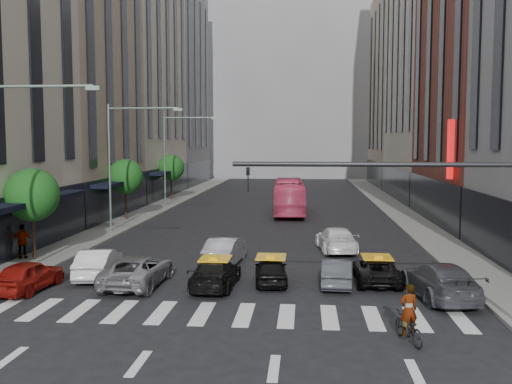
% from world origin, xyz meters
% --- Properties ---
extents(ground, '(160.00, 160.00, 0.00)m').
position_xyz_m(ground, '(0.00, 0.00, 0.00)').
color(ground, black).
rests_on(ground, ground).
extents(sidewalk_left, '(3.00, 96.00, 0.15)m').
position_xyz_m(sidewalk_left, '(-11.50, 30.00, 0.07)').
color(sidewalk_left, slate).
rests_on(sidewalk_left, ground).
extents(sidewalk_right, '(3.00, 96.00, 0.15)m').
position_xyz_m(sidewalk_right, '(11.50, 30.00, 0.07)').
color(sidewalk_right, slate).
rests_on(sidewalk_right, ground).
extents(building_left_b, '(8.00, 16.00, 24.00)m').
position_xyz_m(building_left_b, '(-17.00, 28.00, 12.00)').
color(building_left_b, tan).
rests_on(building_left_b, ground).
extents(building_left_c, '(8.00, 20.00, 36.00)m').
position_xyz_m(building_left_c, '(-17.00, 46.00, 18.00)').
color(building_left_c, beige).
rests_on(building_left_c, ground).
extents(building_left_d, '(8.00, 18.00, 30.00)m').
position_xyz_m(building_left_d, '(-17.00, 65.00, 15.00)').
color(building_left_d, gray).
rests_on(building_left_d, ground).
extents(building_right_b, '(8.00, 18.00, 26.00)m').
position_xyz_m(building_right_b, '(17.00, 27.00, 13.00)').
color(building_right_b, brown).
rests_on(building_right_b, ground).
extents(building_right_c, '(8.00, 20.00, 40.00)m').
position_xyz_m(building_right_c, '(17.00, 46.00, 20.00)').
color(building_right_c, beige).
rests_on(building_right_c, ground).
extents(building_right_d, '(8.00, 18.00, 28.00)m').
position_xyz_m(building_right_d, '(17.00, 65.00, 14.00)').
color(building_right_d, tan).
rests_on(building_right_d, ground).
extents(building_far, '(30.00, 10.00, 36.00)m').
position_xyz_m(building_far, '(0.00, 85.00, 18.00)').
color(building_far, gray).
rests_on(building_far, ground).
extents(tree_near, '(2.88, 2.88, 4.95)m').
position_xyz_m(tree_near, '(-11.80, 10.00, 3.65)').
color(tree_near, black).
rests_on(tree_near, sidewalk_left).
extents(tree_mid, '(2.88, 2.88, 4.95)m').
position_xyz_m(tree_mid, '(-11.80, 26.00, 3.65)').
color(tree_mid, black).
rests_on(tree_mid, sidewalk_left).
extents(tree_far, '(2.88, 2.88, 4.95)m').
position_xyz_m(tree_far, '(-11.80, 42.00, 3.65)').
color(tree_far, black).
rests_on(tree_far, sidewalk_left).
extents(streetlamp_near, '(5.38, 0.25, 9.00)m').
position_xyz_m(streetlamp_near, '(-10.04, 4.00, 5.90)').
color(streetlamp_near, gray).
rests_on(streetlamp_near, sidewalk_left).
extents(streetlamp_mid, '(5.38, 0.25, 9.00)m').
position_xyz_m(streetlamp_mid, '(-10.04, 20.00, 5.90)').
color(streetlamp_mid, gray).
rests_on(streetlamp_mid, sidewalk_left).
extents(streetlamp_far, '(5.38, 0.25, 9.00)m').
position_xyz_m(streetlamp_far, '(-10.04, 36.00, 5.90)').
color(streetlamp_far, gray).
rests_on(streetlamp_far, sidewalk_left).
extents(traffic_signal, '(10.10, 0.20, 6.00)m').
position_xyz_m(traffic_signal, '(7.69, -1.00, 4.47)').
color(traffic_signal, black).
rests_on(traffic_signal, ground).
extents(liberty_sign, '(0.30, 0.70, 4.00)m').
position_xyz_m(liberty_sign, '(12.60, 20.00, 6.00)').
color(liberty_sign, red).
rests_on(liberty_sign, ground).
extents(car_red, '(1.96, 4.14, 1.37)m').
position_xyz_m(car_red, '(-9.20, 4.12, 0.68)').
color(car_red, maroon).
rests_on(car_red, ground).
extents(car_white_front, '(2.00, 4.44, 1.41)m').
position_xyz_m(car_white_front, '(-7.00, 6.77, 0.71)').
color(car_white_front, silver).
rests_on(car_white_front, ground).
extents(car_silver, '(2.47, 5.07, 1.39)m').
position_xyz_m(car_silver, '(-4.70, 5.43, 0.69)').
color(car_silver, '#939398').
rests_on(car_silver, ground).
extents(taxi_left, '(1.97, 4.53, 1.30)m').
position_xyz_m(taxi_left, '(-1.11, 5.39, 0.65)').
color(taxi_left, black).
rests_on(taxi_left, ground).
extents(taxi_center, '(1.77, 3.73, 1.23)m').
position_xyz_m(taxi_center, '(1.33, 6.30, 0.62)').
color(taxi_center, black).
rests_on(taxi_center, ground).
extents(car_grey_mid, '(1.48, 3.79, 1.23)m').
position_xyz_m(car_grey_mid, '(4.30, 6.20, 0.62)').
color(car_grey_mid, '#3F4147').
rests_on(car_grey_mid, ground).
extents(taxi_right, '(2.01, 4.29, 1.19)m').
position_xyz_m(taxi_right, '(6.19, 6.89, 0.59)').
color(taxi_right, black).
rests_on(taxi_right, ground).
extents(car_grey_curb, '(2.78, 5.45, 1.51)m').
position_xyz_m(car_grey_curb, '(8.48, 4.44, 0.76)').
color(car_grey_curb, '#44454C').
rests_on(car_grey_curb, ground).
extents(car_row2_left, '(1.95, 4.53, 1.45)m').
position_xyz_m(car_row2_left, '(-1.36, 10.31, 0.73)').
color(car_row2_left, '#ABAAB0').
rests_on(car_row2_left, ground).
extents(car_row2_right, '(2.55, 5.15, 1.44)m').
position_xyz_m(car_row2_right, '(4.73, 14.39, 0.72)').
color(car_row2_right, white).
rests_on(car_row2_right, ground).
extents(bus, '(3.05, 11.24, 3.11)m').
position_xyz_m(bus, '(1.43, 31.72, 1.55)').
color(bus, '#E5436D').
rests_on(bus, ground).
extents(motorcycle, '(1.18, 2.00, 0.99)m').
position_xyz_m(motorcycle, '(6.23, -1.00, 0.50)').
color(motorcycle, black).
rests_on(motorcycle, ground).
extents(rider, '(0.71, 0.57, 1.69)m').
position_xyz_m(rider, '(6.23, -1.00, 1.84)').
color(rider, gray).
rests_on(rider, motorcycle).
extents(pedestrian_far, '(1.16, 0.63, 1.88)m').
position_xyz_m(pedestrian_far, '(-12.47, 10.05, 1.09)').
color(pedestrian_far, gray).
rests_on(pedestrian_far, sidewalk_left).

